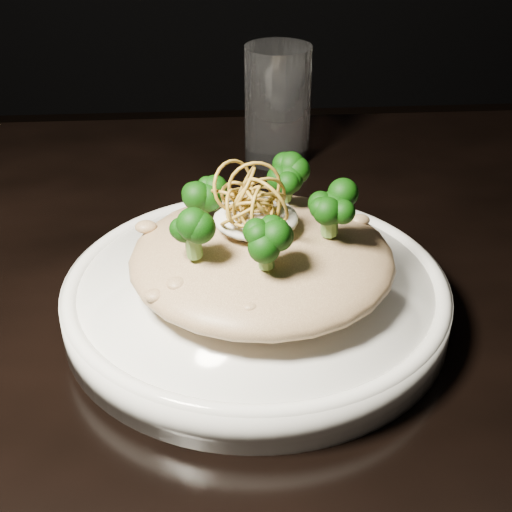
{
  "coord_description": "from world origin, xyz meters",
  "views": [
    {
      "loc": [
        -0.08,
        -0.52,
        1.09
      ],
      "look_at": [
        -0.05,
        -0.05,
        0.81
      ],
      "focal_mm": 50.0,
      "sensor_mm": 36.0,
      "label": 1
    }
  ],
  "objects": [
    {
      "name": "risotto",
      "position": [
        -0.04,
        -0.05,
        0.8
      ],
      "size": [
        0.2,
        0.2,
        0.05
      ],
      "primitive_type": "ellipsoid",
      "color": "brown",
      "rests_on": "plate"
    },
    {
      "name": "drinking_glass",
      "position": [
        -0.0,
        0.26,
        0.82
      ],
      "size": [
        0.09,
        0.09,
        0.13
      ],
      "primitive_type": "cylinder",
      "rotation": [
        0.0,
        0.0,
        -0.27
      ],
      "color": "white",
      "rests_on": "table"
    },
    {
      "name": "cheese",
      "position": [
        -0.05,
        -0.05,
        0.84
      ],
      "size": [
        0.06,
        0.06,
        0.02
      ],
      "primitive_type": "ellipsoid",
      "color": "silver",
      "rests_on": "risotto"
    },
    {
      "name": "plate",
      "position": [
        -0.05,
        -0.05,
        0.77
      ],
      "size": [
        0.3,
        0.3,
        0.03
      ],
      "primitive_type": "cylinder",
      "color": "white",
      "rests_on": "table"
    },
    {
      "name": "table",
      "position": [
        0.0,
        0.0,
        0.67
      ],
      "size": [
        1.1,
        0.8,
        0.75
      ],
      "color": "black",
      "rests_on": "ground"
    },
    {
      "name": "broccoli",
      "position": [
        -0.04,
        -0.05,
        0.85
      ],
      "size": [
        0.14,
        0.14,
        0.05
      ],
      "primitive_type": null,
      "color": "black",
      "rests_on": "risotto"
    },
    {
      "name": "shallots",
      "position": [
        -0.05,
        -0.05,
        0.86
      ],
      "size": [
        0.05,
        0.05,
        0.04
      ],
      "primitive_type": null,
      "color": "brown",
      "rests_on": "cheese"
    }
  ]
}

